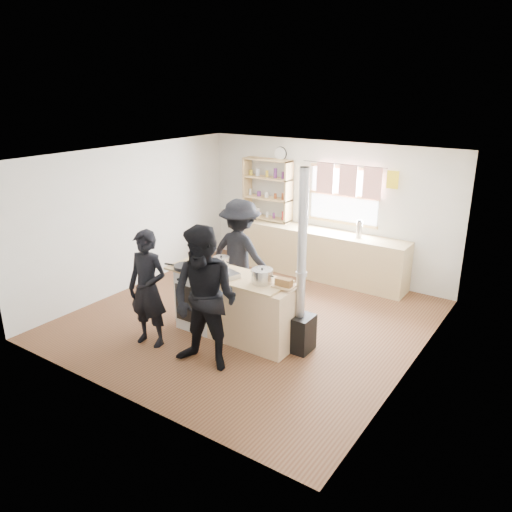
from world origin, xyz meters
name	(u,v)px	position (x,y,z in m)	size (l,w,h in m)	color
ground	(250,319)	(0.00, 0.00, -0.01)	(5.00, 5.00, 0.01)	brown
back_counter	(317,253)	(0.00, 2.22, 0.45)	(3.40, 0.55, 0.90)	tan
shelving_unit	(267,189)	(-1.20, 2.34, 1.51)	(1.00, 0.28, 1.20)	tan
thermos	(359,229)	(0.79, 2.22, 1.05)	(0.10, 0.10, 0.30)	silver
cooking_island	(236,306)	(0.14, -0.55, 0.47)	(1.97, 0.64, 0.93)	silver
skillet_greens	(185,266)	(-0.63, -0.72, 0.96)	(0.39, 0.39, 0.05)	black
roast_tray	(226,273)	(0.04, -0.63, 0.97)	(0.43, 0.34, 0.07)	silver
stockpot_stove	(221,262)	(-0.21, -0.41, 1.01)	(0.23, 0.23, 0.19)	silver
stockpot_counter	(262,276)	(0.59, -0.56, 1.03)	(0.29, 0.29, 0.22)	#B6B6B9
bread_board	(284,283)	(0.91, -0.52, 0.98)	(0.28, 0.21, 0.12)	tan
flue_heater	(300,306)	(1.09, -0.39, 0.65)	(0.35, 0.35, 2.50)	black
person_near_left	(148,289)	(-0.72, -1.39, 0.82)	(0.60, 0.39, 1.64)	black
person_near_right	(205,299)	(0.31, -1.41, 0.93)	(0.91, 0.71, 1.87)	black
person_far	(241,254)	(-0.41, 0.34, 0.89)	(1.15, 0.66, 1.78)	black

